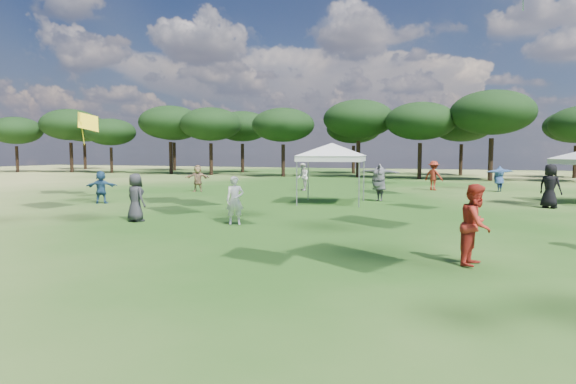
% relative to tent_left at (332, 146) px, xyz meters
% --- Properties ---
extents(tree_line, '(108.78, 17.63, 7.77)m').
position_rel_tent_left_xyz_m(tree_line, '(7.00, 25.33, 2.72)').
color(tree_line, black).
rests_on(tree_line, ground).
extents(tent_left, '(5.94, 5.94, 3.13)m').
position_rel_tent_left_xyz_m(tent_left, '(0.00, 0.00, 0.00)').
color(tent_left, gray).
rests_on(tent_left, ground).
extents(festival_crowd, '(30.65, 22.17, 1.91)m').
position_rel_tent_left_xyz_m(festival_crowd, '(3.59, 1.08, -1.84)').
color(festival_crowd, navy).
rests_on(festival_crowd, ground).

